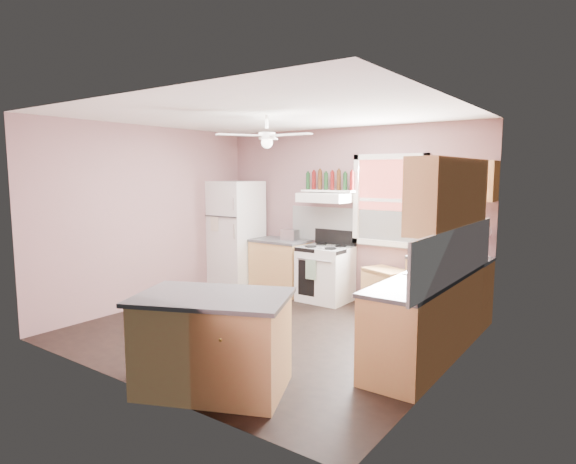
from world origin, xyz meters
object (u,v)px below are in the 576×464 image
Objects in this scene: cart at (386,290)px; island at (213,345)px; stove at (325,274)px; toaster at (290,235)px; refrigerator at (235,235)px.

cart is 3.31m from island.
island is at bearing -76.04° from stove.
toaster is 3.67m from island.
island reaches higher than cart.
refrigerator is 4.07m from island.
stove is (1.76, 0.14, -0.50)m from refrigerator.
toaster is at bearing 178.37° from stove.
refrigerator reaches higher than stove.
toaster is at bearing 90.44° from island.
stove is at bearing -0.44° from toaster.
toaster is 0.33× the size of stove.
cart is (1.01, 0.03, -0.12)m from stove.
refrigerator is 2.16× the size of stove.
refrigerator is at bearing 105.27° from island.
toaster is (1.06, 0.16, 0.06)m from refrigerator.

